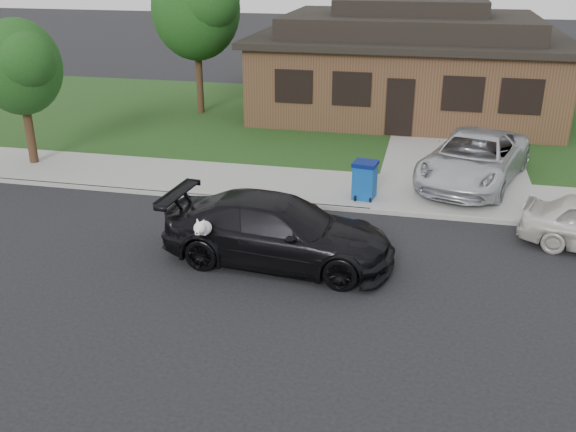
# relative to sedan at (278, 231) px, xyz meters

# --- Properties ---
(ground) EXTENTS (120.00, 120.00, 0.00)m
(ground) POSITION_rel_sedan_xyz_m (-2.01, -0.11, -0.76)
(ground) COLOR black
(ground) RESTS_ON ground
(sidewalk) EXTENTS (60.00, 3.00, 0.12)m
(sidewalk) POSITION_rel_sedan_xyz_m (-2.01, 4.89, -0.70)
(sidewalk) COLOR gray
(sidewalk) RESTS_ON ground
(curb) EXTENTS (60.00, 0.12, 0.12)m
(curb) POSITION_rel_sedan_xyz_m (-2.01, 3.39, -0.70)
(curb) COLOR gray
(curb) RESTS_ON ground
(lawn) EXTENTS (60.00, 13.00, 0.13)m
(lawn) POSITION_rel_sedan_xyz_m (-2.01, 12.89, -0.70)
(lawn) COLOR #193814
(lawn) RESTS_ON ground
(driveway) EXTENTS (4.50, 13.00, 0.14)m
(driveway) POSITION_rel_sedan_xyz_m (3.99, 9.89, -0.69)
(driveway) COLOR gray
(driveway) RESTS_ON ground
(sedan) EXTENTS (5.38, 2.60, 1.52)m
(sedan) POSITION_rel_sedan_xyz_m (0.00, 0.00, 0.00)
(sedan) COLOR black
(sedan) RESTS_ON ground
(minivan) EXTENTS (3.85, 5.76, 1.47)m
(minivan) POSITION_rel_sedan_xyz_m (4.49, 6.19, 0.11)
(minivan) COLOR silver
(minivan) RESTS_ON driveway
(recycling_bin) EXTENTS (0.73, 0.73, 1.07)m
(recycling_bin) POSITION_rel_sedan_xyz_m (1.48, 4.17, -0.10)
(recycling_bin) COLOR #0D4698
(recycling_bin) RESTS_ON sidewalk
(house) EXTENTS (12.60, 8.60, 4.65)m
(house) POSITION_rel_sedan_xyz_m (1.99, 14.89, 1.37)
(house) COLOR #422B1C
(house) RESTS_ON ground
(tree_0) EXTENTS (3.78, 3.60, 6.34)m
(tree_0) POSITION_rel_sedan_xyz_m (-6.35, 12.77, 3.72)
(tree_0) COLOR #332114
(tree_0) RESTS_ON ground
(tree_2) EXTENTS (2.73, 2.60, 4.59)m
(tree_2) POSITION_rel_sedan_xyz_m (-9.39, 5.00, 2.51)
(tree_2) COLOR #332114
(tree_2) RESTS_ON ground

